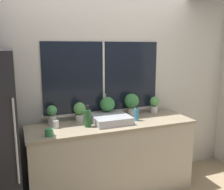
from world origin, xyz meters
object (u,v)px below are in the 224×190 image
object	(u,v)px
bottle_tall	(88,118)
mug_green	(49,132)
potted_plant_far_left	(52,114)
potted_plant_center	(107,106)
sink	(111,119)
mug_white	(56,124)
potted_plant_far_right	(154,104)
potted_plant_right	(132,102)
soap_bottle	(136,114)
potted_plant_left	(80,111)

from	to	relation	value
bottle_tall	mug_green	bearing A→B (deg)	-162.35
potted_plant_far_left	potted_plant_center	world-z (taller)	potted_plant_center
sink	mug_white	xyz separation A→B (m)	(-0.67, 0.05, -0.00)
potted_plant_center	mug_white	size ratio (longest dim) A/B	3.15
potted_plant_center	mug_green	bearing A→B (deg)	-153.91
potted_plant_far_left	mug_white	distance (m)	0.17
potted_plant_center	potted_plant_far_right	size ratio (longest dim) A/B	1.21
mug_green	potted_plant_right	bearing A→B (deg)	18.83
bottle_tall	sink	bearing A→B (deg)	7.83
potted_plant_far_right	bottle_tall	distance (m)	1.06
potted_plant_center	mug_green	distance (m)	0.90
potted_plant_far_right	mug_green	world-z (taller)	potted_plant_far_right
potted_plant_far_left	soap_bottle	world-z (taller)	potted_plant_far_left
sink	potted_plant_left	size ratio (longest dim) A/B	1.83
bottle_tall	mug_white	world-z (taller)	bottle_tall
potted_plant_far_left	potted_plant_right	size ratio (longest dim) A/B	0.77
potted_plant_right	potted_plant_far_right	bearing A→B (deg)	0.00
mug_white	potted_plant_center	bearing A→B (deg)	12.32
potted_plant_right	potted_plant_far_right	world-z (taller)	potted_plant_right
potted_plant_center	potted_plant_right	xyz separation A→B (m)	(0.35, 0.00, 0.02)
mug_white	bottle_tall	bearing A→B (deg)	-14.48
sink	bottle_tall	world-z (taller)	sink
potted_plant_center	mug_white	world-z (taller)	potted_plant_center
mug_white	potted_plant_left	bearing A→B (deg)	25.10
sink	potted_plant_far_left	distance (m)	0.72
potted_plant_left	potted_plant_center	size ratio (longest dim) A/B	0.85
potted_plant_far_right	mug_green	xyz separation A→B (m)	(-1.50, -0.39, -0.10)
potted_plant_far_left	potted_plant_far_right	world-z (taller)	potted_plant_far_right
mug_white	potted_plant_far_right	bearing A→B (deg)	6.18
sink	bottle_tall	xyz separation A→B (m)	(-0.31, -0.04, 0.06)
potted_plant_far_right	mug_white	bearing A→B (deg)	-173.82
potted_plant_center	mug_green	size ratio (longest dim) A/B	3.32
mug_white	mug_green	world-z (taller)	mug_white
soap_bottle	mug_green	bearing A→B (deg)	-171.90
bottle_tall	mug_white	xyz separation A→B (m)	(-0.36, 0.09, -0.06)
mug_white	sink	bearing A→B (deg)	-4.25
potted_plant_left	mug_white	size ratio (longest dim) A/B	2.68
mug_white	mug_green	distance (m)	0.26
potted_plant_left	potted_plant_center	world-z (taller)	potted_plant_center
potted_plant_right	soap_bottle	world-z (taller)	potted_plant_right
potted_plant_far_left	mug_green	xyz separation A→B (m)	(-0.09, -0.39, -0.09)
potted_plant_far_left	soap_bottle	distance (m)	1.04
potted_plant_center	bottle_tall	size ratio (longest dim) A/B	1.11
potted_plant_far_left	mug_green	world-z (taller)	potted_plant_far_left
potted_plant_right	mug_green	bearing A→B (deg)	-161.17
mug_white	mug_green	xyz separation A→B (m)	(-0.11, -0.24, -0.01)
potted_plant_far_right	mug_white	size ratio (longest dim) A/B	2.61
potted_plant_right	mug_green	xyz separation A→B (m)	(-1.14, -0.39, -0.15)
potted_plant_far_left	potted_plant_left	size ratio (longest dim) A/B	0.96
potted_plant_center	bottle_tall	bearing A→B (deg)	-143.95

